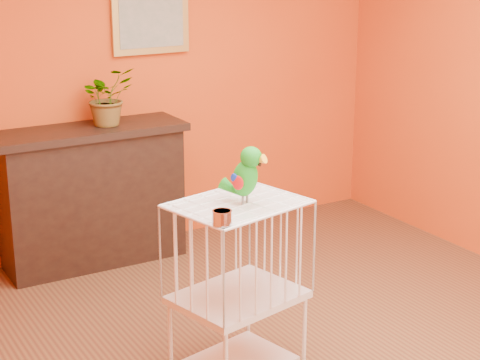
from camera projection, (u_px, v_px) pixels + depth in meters
ground at (315, 355)px, 4.70m from camera, size 4.50×4.50×0.00m
room_shell at (324, 88)px, 4.24m from camera, size 4.50×4.50×4.50m
console_cabinet at (92, 196)px, 5.91m from camera, size 1.40×0.50×1.04m
potted_plant at (108, 103)px, 5.79m from camera, size 0.45×0.48×0.33m
framed_picture at (151, 20)px, 6.02m from camera, size 0.62×0.04×0.50m
birdcage at (238, 288)px, 4.34m from camera, size 0.75×0.64×1.01m
feed_cup at (222, 217)px, 3.86m from camera, size 0.10×0.10×0.07m
parrot at (245, 174)px, 4.15m from camera, size 0.21×0.26×0.31m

